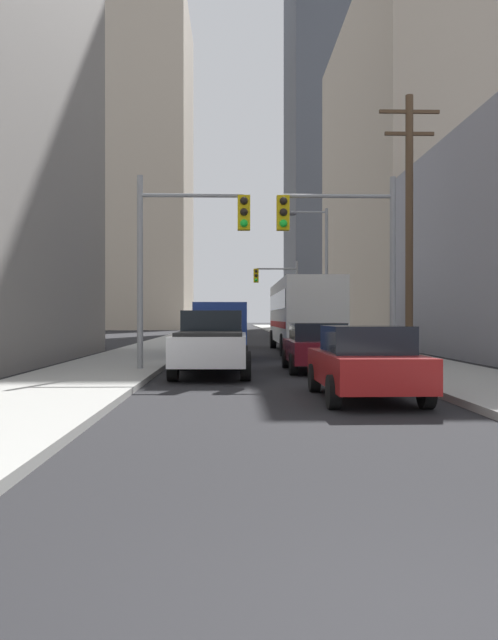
{
  "coord_description": "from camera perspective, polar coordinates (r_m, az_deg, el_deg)",
  "views": [
    {
      "loc": [
        -1.06,
        -2.92,
        1.69
      ],
      "look_at": [
        0.0,
        36.83,
        1.53
      ],
      "focal_mm": 35.33,
      "sensor_mm": 36.0,
      "label": 1
    }
  ],
  "objects": [
    {
      "name": "sidewalk_left",
      "position": [
        53.1,
        -5.81,
        -1.52
      ],
      "size": [
        3.53,
        160.0,
        0.15
      ],
      "primitive_type": "cube",
      "color": "#9E9E99",
      "rests_on": "ground"
    },
    {
      "name": "sidewalk_right",
      "position": [
        53.3,
        5.03,
        -1.51
      ],
      "size": [
        3.53,
        160.0,
        0.15
      ],
      "primitive_type": "cube",
      "color": "#9E9E99",
      "rests_on": "ground"
    },
    {
      "name": "city_bus",
      "position": [
        30.64,
        4.87,
        0.67
      ],
      "size": [
        2.67,
        11.51,
        3.4
      ],
      "color": "silver",
      "rests_on": "ground"
    },
    {
      "name": "pickup_truck_white",
      "position": [
        18.57,
        -3.41,
        -2.11
      ],
      "size": [
        2.2,
        5.44,
        1.9
      ],
      "color": "white",
      "rests_on": "ground"
    },
    {
      "name": "cargo_van_blue",
      "position": [
        25.63,
        -2.72,
        -0.67
      ],
      "size": [
        2.16,
        5.27,
        2.26
      ],
      "color": "navy",
      "rests_on": "ground"
    },
    {
      "name": "sedan_red",
      "position": [
        13.15,
        10.46,
        -3.78
      ],
      "size": [
        1.95,
        4.22,
        1.52
      ],
      "color": "maroon",
      "rests_on": "ground"
    },
    {
      "name": "sedan_maroon",
      "position": [
        19.84,
        6.17,
        -2.43
      ],
      "size": [
        1.95,
        4.2,
        1.52
      ],
      "color": "maroon",
      "rests_on": "ground"
    },
    {
      "name": "sedan_beige",
      "position": [
        36.44,
        -2.45,
        -1.22
      ],
      "size": [
        1.95,
        4.22,
        1.52
      ],
      "color": "#C6B793",
      "rests_on": "ground"
    },
    {
      "name": "traffic_signal_near_left",
      "position": [
        19.31,
        -5.57,
        7.17
      ],
      "size": [
        3.43,
        0.44,
        6.0
      ],
      "color": "gray",
      "rests_on": "ground"
    },
    {
      "name": "traffic_signal_near_right",
      "position": [
        19.56,
        8.48,
        7.11
      ],
      "size": [
        3.65,
        0.44,
        6.0
      ],
      "color": "gray",
      "rests_on": "ground"
    },
    {
      "name": "traffic_signal_far_right",
      "position": [
        47.96,
        2.66,
        3.02
      ],
      "size": [
        3.38,
        0.44,
        6.0
      ],
      "color": "gray",
      "rests_on": "ground"
    },
    {
      "name": "utility_pole_right",
      "position": [
        23.86,
        14.31,
        8.59
      ],
      "size": [
        2.2,
        0.28,
        9.77
      ],
      "color": "brown",
      "rests_on": "ground"
    },
    {
      "name": "street_lamp_right",
      "position": [
        33.79,
        6.45,
        5.03
      ],
      "size": [
        2.24,
        0.32,
        7.5
      ],
      "color": "gray",
      "rests_on": "ground"
    },
    {
      "name": "building_left_far_tower",
      "position": [
        97.8,
        -11.66,
        13.16
      ],
      "size": [
        20.64,
        21.19,
        47.15
      ],
      "primitive_type": "cube",
      "color": "#B7A893",
      "rests_on": "ground"
    },
    {
      "name": "building_right_mid_block",
      "position": [
        54.69,
        18.87,
        12.25
      ],
      "size": [
        18.78,
        28.32,
        26.19
      ],
      "primitive_type": "cube",
      "color": "#B7A893",
      "rests_on": "ground"
    },
    {
      "name": "building_right_far_highrise",
      "position": [
        103.11,
        8.26,
        19.64
      ],
      "size": [
        15.66,
        20.45,
        71.93
      ],
      "primitive_type": "cube",
      "color": "#4C515B",
      "rests_on": "ground"
    }
  ]
}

